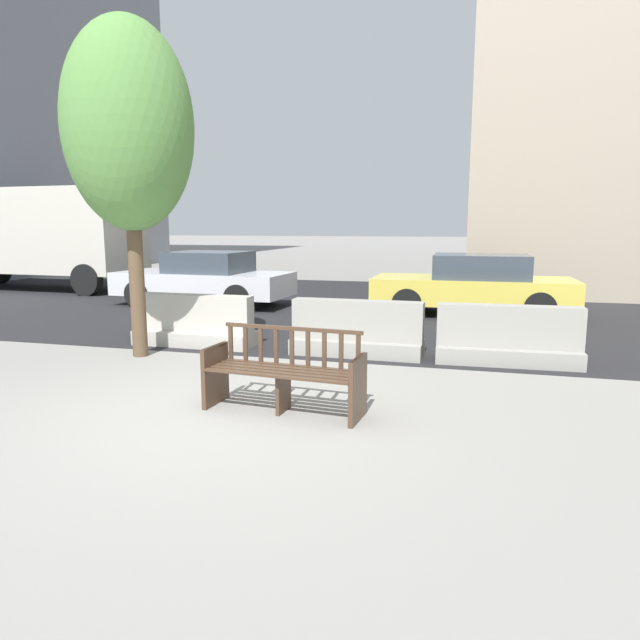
# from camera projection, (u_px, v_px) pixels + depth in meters

# --- Properties ---
(ground_plane) EXTENTS (200.00, 200.00, 0.00)m
(ground_plane) POSITION_uv_depth(u_px,v_px,m) (206.00, 417.00, 5.89)
(ground_plane) COLOR gray
(street_asphalt) EXTENTS (120.00, 12.00, 0.01)m
(street_asphalt) POSITION_uv_depth(u_px,v_px,m) (363.00, 305.00, 14.18)
(street_asphalt) COLOR black
(street_asphalt) RESTS_ON ground
(street_bench) EXTENTS (1.73, 0.67, 0.88)m
(street_bench) POSITION_uv_depth(u_px,v_px,m) (284.00, 375.00, 6.03)
(street_bench) COLOR #473323
(street_bench) RESTS_ON ground
(jersey_barrier_centre) EXTENTS (2.01, 0.70, 0.84)m
(jersey_barrier_centre) POSITION_uv_depth(u_px,v_px,m) (357.00, 333.00, 8.70)
(jersey_barrier_centre) COLOR gray
(jersey_barrier_centre) RESTS_ON ground
(jersey_barrier_left) EXTENTS (2.01, 0.71, 0.84)m
(jersey_barrier_left) POSITION_uv_depth(u_px,v_px,m) (195.00, 325.00, 9.42)
(jersey_barrier_left) COLOR #ADA89E
(jersey_barrier_left) RESTS_ON ground
(jersey_barrier_right) EXTENTS (2.02, 0.74, 0.84)m
(jersey_barrier_right) POSITION_uv_depth(u_px,v_px,m) (508.00, 340.00, 8.16)
(jersey_barrier_right) COLOR gray
(jersey_barrier_right) RESTS_ON ground
(street_tree) EXTENTS (1.84, 1.84, 4.86)m
(street_tree) POSITION_uv_depth(u_px,v_px,m) (129.00, 128.00, 8.13)
(street_tree) COLOR brown
(street_tree) RESTS_ON ground
(car_taxi_near) EXTENTS (4.33, 1.96, 1.34)m
(car_taxi_near) POSITION_uv_depth(u_px,v_px,m) (474.00, 285.00, 12.56)
(car_taxi_near) COLOR #DBC64C
(car_taxi_near) RESTS_ON ground
(car_sedan_mid) EXTENTS (4.39, 2.06, 1.33)m
(car_sedan_mid) POSITION_uv_depth(u_px,v_px,m) (205.00, 279.00, 14.11)
(car_sedan_mid) COLOR silver
(car_sedan_mid) RESTS_ON ground
(delivery_truck) EXTENTS (6.88, 2.54, 3.05)m
(delivery_truck) POSITION_uv_depth(u_px,v_px,m) (39.00, 235.00, 17.51)
(delivery_truck) COLOR navy
(delivery_truck) RESTS_ON ground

